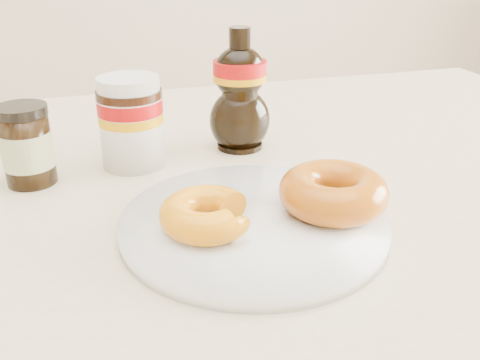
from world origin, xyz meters
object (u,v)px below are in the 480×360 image
object	(u,v)px
plate	(253,223)
donut_whole	(333,192)
dining_table	(215,235)
nutella_jar	(131,119)
dark_jar	(27,146)
syrup_bottle	(240,90)
donut_bitten	(206,214)

from	to	relation	value
plate	donut_whole	size ratio (longest dim) A/B	2.41
dining_table	nutella_jar	xyz separation A→B (m)	(-0.09, 0.08, 0.15)
dining_table	dark_jar	size ratio (longest dim) A/B	14.06
syrup_bottle	dark_jar	world-z (taller)	syrup_bottle
donut_whole	nutella_jar	size ratio (longest dim) A/B	0.97
dining_table	plate	world-z (taller)	plate
donut_bitten	donut_whole	world-z (taller)	donut_whole
donut_whole	dark_jar	bearing A→B (deg)	148.54
donut_whole	plate	bearing A→B (deg)	176.47
donut_whole	donut_bitten	bearing A→B (deg)	-178.36
syrup_bottle	nutella_jar	bearing A→B (deg)	-171.85
dining_table	plate	size ratio (longest dim) A/B	4.98
syrup_bottle	dark_jar	xyz separation A→B (m)	(-0.28, -0.05, -0.04)
donut_whole	syrup_bottle	distance (m)	0.25
nutella_jar	dark_jar	distance (m)	0.13
dining_table	dark_jar	world-z (taller)	dark_jar
plate	dark_jar	distance (m)	0.30
nutella_jar	syrup_bottle	world-z (taller)	syrup_bottle
plate	donut_whole	bearing A→B (deg)	-3.53
plate	donut_bitten	bearing A→B (deg)	-169.76
donut_whole	nutella_jar	bearing A→B (deg)	130.84
plate	dark_jar	world-z (taller)	dark_jar
dark_jar	dining_table	bearing A→B (deg)	-13.21
plate	nutella_jar	bearing A→B (deg)	115.48
nutella_jar	dark_jar	size ratio (longest dim) A/B	1.20
donut_bitten	donut_whole	xyz separation A→B (m)	(0.14, 0.00, 0.00)
dining_table	donut_bitten	distance (m)	0.19
donut_bitten	nutella_jar	distance (m)	0.23
syrup_bottle	dark_jar	distance (m)	0.29
plate	dark_jar	size ratio (longest dim) A/B	2.82
plate	nutella_jar	distance (m)	0.24
syrup_bottle	dark_jar	bearing A→B (deg)	-170.85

